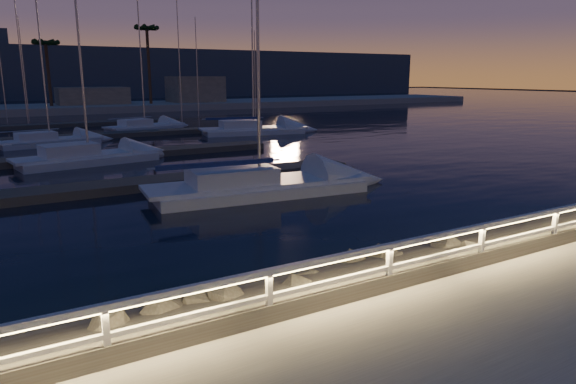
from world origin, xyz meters
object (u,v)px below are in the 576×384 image
Objects in this scene: sailboat_d at (254,185)px; guard_rail at (351,265)px; sailboat_k at (143,126)px; sailboat_f at (85,157)px; sailboat_l at (251,129)px; sailboat_g at (47,140)px.

guard_rail is at bearing -101.56° from sailboat_d.
sailboat_d is 1.28× the size of sailboat_k.
sailboat_l is (15.92, 9.73, -0.01)m from sailboat_f.
sailboat_g is at bearing -157.07° from sailboat_k.
sailboat_k is 11.15m from sailboat_l.
sailboat_k is at bearing 29.28° from sailboat_g.
guard_rail is 24.55m from sailboat_f.
sailboat_d is 1.18× the size of sailboat_f.
sailboat_g is at bearing 110.93° from sailboat_d.
guard_rail is 34.86m from sailboat_g.
sailboat_g is 0.78× the size of sailboat_l.
guard_rail is 3.29× the size of sailboat_k.
guard_rail is at bearing -102.04° from sailboat_l.
guard_rail is 3.04× the size of sailboat_f.
sailboat_d is at bearing -112.10° from sailboat_k.
sailboat_f is (-5.11, 12.47, -0.01)m from sailboat_d.
sailboat_d is 23.55m from sailboat_g.
sailboat_l is (7.67, -8.09, 0.04)m from sailboat_k.
sailboat_f reaches higher than guard_rail.
sailboat_f is at bearing 118.07° from sailboat_d.
sailboat_g is at bearing 86.47° from sailboat_f.
sailboat_k is (8.24, 17.82, -0.05)m from sailboat_f.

